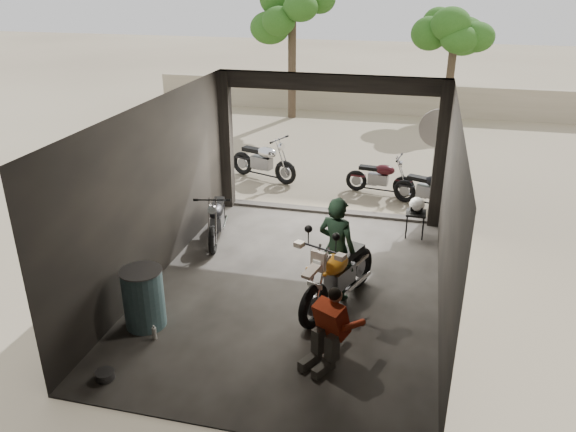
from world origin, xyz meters
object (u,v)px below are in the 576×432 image
at_px(outside_bike_c, 430,186).
at_px(helmet, 417,204).
at_px(outside_bike_b, 380,175).
at_px(stool, 416,216).
at_px(main_bike, 339,270).
at_px(outside_bike_a, 263,158).
at_px(oil_drum, 144,299).
at_px(rider, 337,249).
at_px(sign_post, 437,146).
at_px(left_bike, 217,215).
at_px(mechanic, 326,331).

relative_size(outside_bike_c, helmet, 4.73).
distance_m(outside_bike_b, stool, 2.54).
height_order(outside_bike_c, helmet, outside_bike_c).
height_order(main_bike, outside_bike_a, main_bike).
distance_m(outside_bike_b, oil_drum, 7.36).
bearing_deg(outside_bike_c, rider, -178.16).
relative_size(outside_bike_b, stool, 2.71).
bearing_deg(main_bike, oil_drum, -133.81).
bearing_deg(sign_post, left_bike, -164.79).
relative_size(left_bike, helmet, 4.86).
bearing_deg(oil_drum, helmet, 47.75).
bearing_deg(oil_drum, stool, 47.37).
xyz_separation_m(outside_bike_a, rider, (2.86, -5.49, 0.31)).
xyz_separation_m(stool, oil_drum, (-4.00, -4.34, 0.00)).
bearing_deg(outside_bike_a, helmet, -102.96).
distance_m(outside_bike_a, oil_drum, 7.06).
bearing_deg(sign_post, main_bike, -121.24).
bearing_deg(helmet, main_bike, -125.13).
height_order(outside_bike_c, sign_post, sign_post).
xyz_separation_m(mechanic, stool, (1.08, 4.61, -0.08)).
xyz_separation_m(outside_bike_a, outside_bike_b, (3.15, -0.36, -0.09)).
height_order(main_bike, sign_post, sign_post).
relative_size(outside_bike_c, stool, 2.81).
bearing_deg(main_bike, mechanic, -65.94).
relative_size(left_bike, stool, 2.90).
xyz_separation_m(outside_bike_b, oil_drum, (-3.05, -6.70, -0.02)).
xyz_separation_m(stool, sign_post, (0.30, 1.07, 1.22)).
relative_size(main_bike, sign_post, 0.80).
distance_m(main_bike, rider, 0.37).
relative_size(helmet, sign_post, 0.13).
bearing_deg(helmet, stool, -106.61).
distance_m(stool, sign_post, 1.65).
bearing_deg(sign_post, stool, -117.31).
height_order(main_bike, rider, rider).
distance_m(outside_bike_c, helmet, 1.69).
distance_m(outside_bike_a, outside_bike_b, 3.17).
height_order(mechanic, oil_drum, mechanic).
bearing_deg(stool, left_bike, -164.46).
bearing_deg(stool, outside_bike_b, 112.03).
bearing_deg(mechanic, outside_bike_b, 117.77).
distance_m(rider, stool, 3.07).
bearing_deg(mechanic, main_bike, 121.44).
bearing_deg(outside_bike_b, main_bike, -174.16).
distance_m(left_bike, stool, 4.15).
xyz_separation_m(rider, helmet, (1.24, 2.83, -0.21)).
bearing_deg(mechanic, outside_bike_a, 141.21).
bearing_deg(rider, helmet, -94.01).
distance_m(rider, oil_drum, 3.20).
bearing_deg(oil_drum, rider, 29.68).
bearing_deg(outside_bike_a, main_bike, -132.92).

